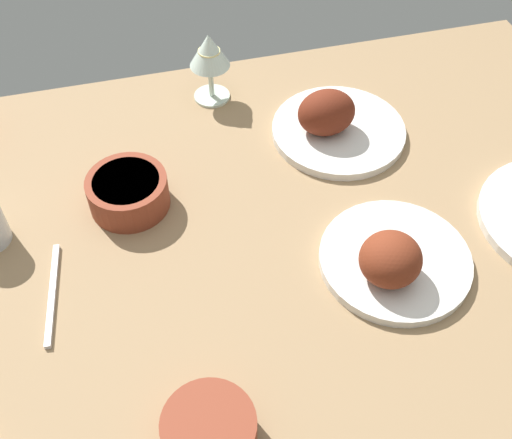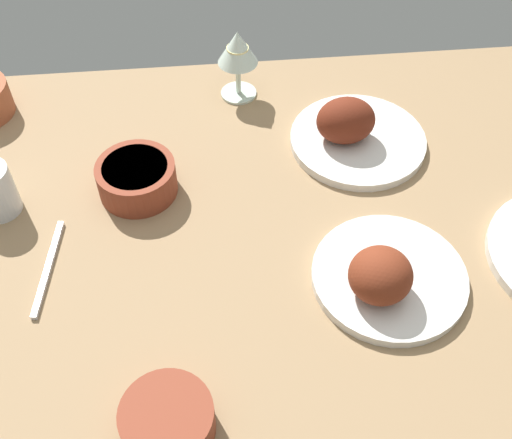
% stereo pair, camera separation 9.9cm
% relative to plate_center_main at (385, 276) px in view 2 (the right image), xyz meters
% --- Properties ---
extents(dining_table, '(1.40, 0.90, 0.04)m').
position_rel_plate_center_main_xyz_m(dining_table, '(-0.18, 0.13, -0.05)').
color(dining_table, '#937551').
rests_on(dining_table, ground).
extents(plate_center_main, '(0.23, 0.23, 0.09)m').
position_rel_plate_center_main_xyz_m(plate_center_main, '(0.00, 0.00, 0.00)').
color(plate_center_main, silver).
rests_on(plate_center_main, dining_table).
extents(plate_near_viewer, '(0.25, 0.25, 0.10)m').
position_rel_plate_center_main_xyz_m(plate_near_viewer, '(0.02, 0.32, 0.00)').
color(plate_near_viewer, silver).
rests_on(plate_near_viewer, dining_table).
extents(bowl_soup, '(0.13, 0.13, 0.06)m').
position_rel_plate_center_main_xyz_m(bowl_soup, '(-0.37, 0.24, 0.00)').
color(bowl_soup, brown).
rests_on(bowl_soup, dining_table).
extents(bowl_cream, '(0.12, 0.12, 0.05)m').
position_rel_plate_center_main_xyz_m(bowl_cream, '(-0.32, -0.19, 0.00)').
color(bowl_cream, brown).
rests_on(bowl_cream, dining_table).
extents(wine_glass, '(0.08, 0.08, 0.14)m').
position_rel_plate_center_main_xyz_m(wine_glass, '(-0.18, 0.48, 0.07)').
color(wine_glass, silver).
rests_on(wine_glass, dining_table).
extents(fork_loose, '(0.03, 0.18, 0.01)m').
position_rel_plate_center_main_xyz_m(fork_loose, '(-0.50, 0.08, -0.02)').
color(fork_loose, silver).
rests_on(fork_loose, dining_table).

